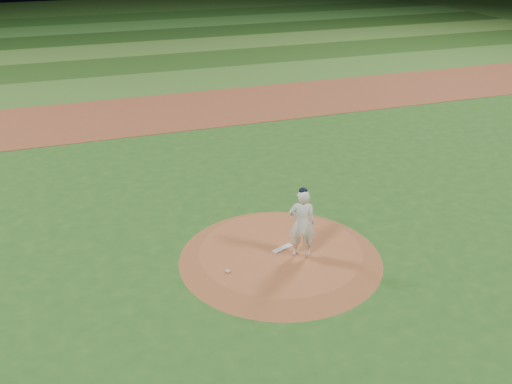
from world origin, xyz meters
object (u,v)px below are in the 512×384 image
Objects in this scene: pitching_rubber at (282,248)px; pitcher_on_mound at (302,223)px; rosin_bag at (228,271)px; pitchers_mound at (280,254)px.

pitcher_on_mound is (0.35, -0.44, 0.95)m from pitching_rubber.
rosin_bag is 0.06× the size of pitcher_on_mound.
pitching_rubber is 0.32× the size of pitcher_on_mound.
pitching_rubber is 1.83m from rosin_bag.
rosin_bag is at bearing 178.40° from pitching_rubber.
rosin_bag is (-1.72, -0.60, 0.02)m from pitching_rubber.
pitcher_on_mound is at bearing -41.54° from pitchers_mound.
rosin_bag reaches higher than pitching_rubber.
pitcher_on_mound reaches higher than pitchers_mound.
pitchers_mound is at bearing 18.22° from rosin_bag.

